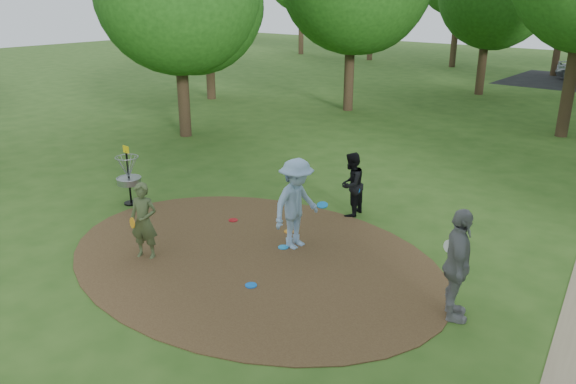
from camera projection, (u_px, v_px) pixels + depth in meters
The scene contains 11 objects.
ground at pixel (251, 257), 11.53m from camera, with size 100.00×100.00×0.00m, color #2D5119.
dirt_clearing at pixel (251, 257), 11.53m from camera, with size 8.40×8.40×0.02m, color #47301C.
player_observer_with_disc at pixel (144, 221), 11.29m from camera, with size 0.69×0.61×1.60m.
player_throwing_with_disc at pixel (296, 204), 11.69m from camera, with size 1.23×1.29×1.96m.
player_walking_with_disc at pixel (351, 184), 13.47m from camera, with size 0.69×0.84×1.57m.
player_waiting_with_disc at pixel (457, 265), 9.09m from camera, with size 0.94×1.23×1.94m.
disc_ground_cyan at pixel (283, 247), 11.93m from camera, with size 0.22×0.22×0.02m, color #1C8FE0.
disc_ground_blue at pixel (251, 285), 10.38m from camera, with size 0.22×0.22×0.02m, color blue.
disc_ground_red at pixel (233, 220), 13.34m from camera, with size 0.22×0.22×0.02m, color #B5121C.
disc_ground_orange at pixel (289, 231), 12.71m from camera, with size 0.22×0.22×0.02m, color orange.
disc_golf_basket at pixel (128, 171), 14.16m from camera, with size 0.63×0.63×1.54m.
Camera 1 is at (7.22, -7.53, 5.15)m, focal length 35.00 mm.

